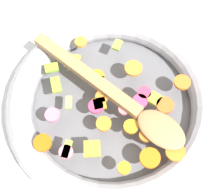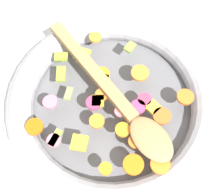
% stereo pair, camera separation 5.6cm
% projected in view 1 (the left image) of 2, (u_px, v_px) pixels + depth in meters
% --- Properties ---
extents(ground_plane, '(4.00, 4.00, 0.00)m').
position_uv_depth(ground_plane, '(112.00, 107.00, 0.61)').
color(ground_plane, silver).
extents(skillet, '(0.40, 0.40, 0.05)m').
position_uv_depth(skillet, '(112.00, 102.00, 0.59)').
color(skillet, slate).
rests_on(skillet, ground_plane).
extents(chopped_vegetables, '(0.30, 0.31, 0.01)m').
position_uv_depth(chopped_vegetables, '(114.00, 107.00, 0.55)').
color(chopped_vegetables, orange).
rests_on(chopped_vegetables, skillet).
extents(wooden_spoon, '(0.11, 0.34, 0.01)m').
position_uv_depth(wooden_spoon, '(120.00, 99.00, 0.54)').
color(wooden_spoon, '#A87F51').
rests_on(wooden_spoon, chopped_vegetables).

